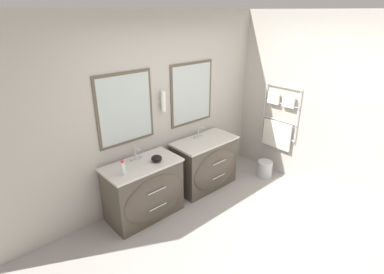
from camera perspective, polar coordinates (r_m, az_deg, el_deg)
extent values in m
plane|color=#9E9993|center=(3.83, 12.73, -20.11)|extent=(16.00, 16.00, 0.00)
cube|color=#B2ADA3|center=(4.24, -5.40, 5.34)|extent=(5.11, 0.06, 2.60)
cube|color=brown|center=(3.85, -12.58, 5.25)|extent=(0.79, 0.02, 0.92)
cube|color=#B2BCBA|center=(3.84, -12.50, 5.21)|extent=(0.72, 0.01, 0.85)
cube|color=brown|center=(4.48, -0.06, 8.28)|extent=(0.79, 0.02, 0.92)
cube|color=#B2BCBA|center=(4.47, 0.03, 8.26)|extent=(0.72, 0.01, 0.85)
cylinder|color=white|center=(4.10, -5.48, 6.79)|extent=(0.07, 0.07, 0.28)
cube|color=silver|center=(4.14, -5.85, 6.91)|extent=(0.05, 0.02, 0.08)
cube|color=#B2ADA3|center=(4.93, 18.93, 6.71)|extent=(0.06, 3.61, 2.60)
cylinder|color=silver|center=(4.89, 19.44, 3.70)|extent=(0.02, 0.02, 0.89)
cylinder|color=silver|center=(5.18, 13.61, 5.44)|extent=(0.02, 0.02, 0.89)
cylinder|color=silver|center=(4.92, 16.98, 9.20)|extent=(0.02, 0.61, 0.02)
cylinder|color=silver|center=(4.99, 16.62, 6.11)|extent=(0.02, 0.61, 0.02)
cylinder|color=silver|center=(5.07, 16.27, 3.12)|extent=(0.02, 0.61, 0.02)
cylinder|color=silver|center=(5.17, 15.93, 0.22)|extent=(0.02, 0.61, 0.02)
cube|color=silver|center=(5.15, 15.85, 0.43)|extent=(0.04, 0.51, 0.45)
cube|color=silver|center=(4.89, 17.91, 6.40)|extent=(0.04, 0.21, 0.18)
cube|color=silver|center=(5.02, 15.30, 7.12)|extent=(0.04, 0.21, 0.18)
cube|color=#4C4238|center=(4.07, -9.19, -10.09)|extent=(0.96, 0.50, 0.75)
ellipsoid|color=#4C4238|center=(3.90, -7.13, -11.62)|extent=(0.89, 0.11, 0.63)
cube|color=beige|center=(3.88, -9.55, -5.22)|extent=(0.99, 0.52, 0.03)
ellipsoid|color=white|center=(3.87, -9.33, -5.62)|extent=(0.35, 0.30, 0.07)
cylinder|color=silver|center=(3.77, -6.66, -10.17)|extent=(0.26, 0.01, 0.01)
cylinder|color=silver|center=(3.91, -6.50, -13.12)|extent=(0.26, 0.01, 0.01)
cube|color=#4C4238|center=(4.67, 2.34, -5.16)|extent=(0.96, 0.50, 0.75)
ellipsoid|color=#4C4238|center=(4.52, 4.55, -6.25)|extent=(0.89, 0.11, 0.63)
cube|color=beige|center=(4.50, 2.42, -0.76)|extent=(0.99, 0.52, 0.03)
ellipsoid|color=white|center=(4.49, 2.64, -1.09)|extent=(0.35, 0.30, 0.07)
cylinder|color=silver|center=(4.41, 5.22, -4.84)|extent=(0.26, 0.01, 0.01)
cylinder|color=silver|center=(4.53, 5.11, -7.54)|extent=(0.26, 0.01, 0.01)
cylinder|color=silver|center=(3.93, -10.75, -3.09)|extent=(0.02, 0.02, 0.19)
cylinder|color=silver|center=(3.85, -10.43, -2.23)|extent=(0.02, 0.10, 0.02)
cylinder|color=silver|center=(3.93, -11.53, -4.37)|extent=(0.03, 0.03, 0.04)
cylinder|color=silver|center=(4.00, -9.82, -3.78)|extent=(0.03, 0.03, 0.04)
cylinder|color=silver|center=(4.55, 1.24, 1.03)|extent=(0.02, 0.02, 0.19)
cylinder|color=silver|center=(4.48, 1.70, 1.83)|extent=(0.02, 0.10, 0.02)
cylinder|color=silver|center=(4.53, 0.59, -0.09)|extent=(0.03, 0.03, 0.04)
cylinder|color=silver|center=(4.62, 1.86, 0.37)|extent=(0.03, 0.03, 0.04)
cylinder|color=silver|center=(3.63, -13.04, -5.87)|extent=(0.05, 0.05, 0.16)
cylinder|color=red|center=(3.59, -13.17, -4.59)|extent=(0.04, 0.04, 0.02)
ellipsoid|color=black|center=(3.88, -6.76, -4.07)|extent=(0.14, 0.14, 0.09)
cylinder|color=#B7B7BC|center=(5.18, 13.68, -5.90)|extent=(0.25, 0.25, 0.27)
torus|color=#B7B7BC|center=(5.12, 13.81, -4.65)|extent=(0.25, 0.25, 0.01)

